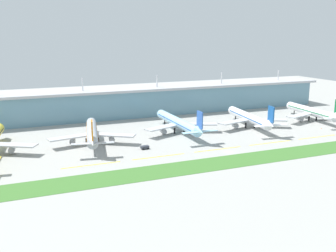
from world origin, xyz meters
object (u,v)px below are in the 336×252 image
Objects in this scene: safety_cone_left_wingtip at (321,128)px; airliner_far_middle at (250,118)px; airliner_center at (178,123)px; pushback_tug at (145,147)px; airliner_near_middle at (92,133)px; airliner_farthest at (312,112)px.

airliner_far_middle is at bearing 153.10° from safety_cone_left_wingtip.
airliner_center is 41.10m from pushback_tug.
airliner_near_middle and airliner_farthest have the same top height.
airliner_far_middle is (49.28, -4.69, -0.00)m from airliner_center.
airliner_near_middle is 157.79m from airliner_farthest.
airliner_near_middle is at bearing 171.84° from safety_cone_left_wingtip.
pushback_tug is (-31.25, -26.16, -5.35)m from airliner_center.
airliner_far_middle is at bearing -178.74° from airliner_farthest.
airliner_far_middle and airliner_farthest have the same top height.
airliner_center reaches higher than safety_cone_left_wingtip.
safety_cone_left_wingtip is (146.03, -20.94, -6.10)m from airliner_near_middle.
airliner_near_middle is 0.90× the size of airliner_center.
airliner_farthest is at bearing 1.26° from airliner_far_middle.
safety_cone_left_wingtip is (41.64, -21.12, -6.10)m from airliner_far_middle.
pushback_tug is (23.87, -21.29, -5.35)m from airliner_near_middle.
airliner_near_middle is 13.30× the size of pushback_tug.
airliner_near_middle is 104.39m from airliner_far_middle.
airliner_far_middle is at bearing 0.10° from airliner_near_middle.
airliner_center is 102.73m from airliner_farthest.
airliner_near_middle is at bearing -179.51° from airliner_farthest.
airliner_near_middle and airliner_center have the same top height.
airliner_center reaches higher than pushback_tug.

